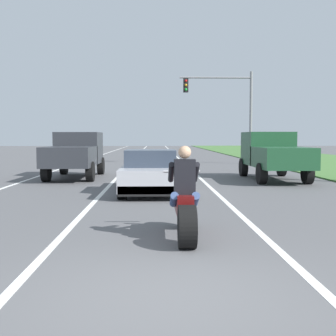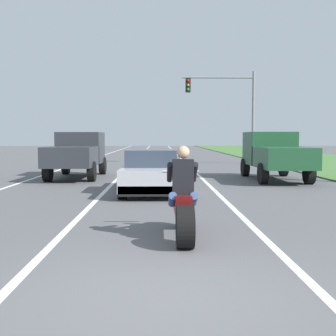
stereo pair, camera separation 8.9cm
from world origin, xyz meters
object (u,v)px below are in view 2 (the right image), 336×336
motorcycle_with_rider (183,205)px  pickup_truck_right_shoulder_dark_green (275,153)px  pickup_truck_left_lane_dark_grey (77,152)px  traffic_light_mast_near (231,102)px  sports_car_silver (151,173)px

motorcycle_with_rider → pickup_truck_right_shoulder_dark_green: 11.14m
pickup_truck_left_lane_dark_grey → traffic_light_mast_near: 12.83m
pickup_truck_left_lane_dark_grey → pickup_truck_right_shoulder_dark_green: 8.39m
motorcycle_with_rider → traffic_light_mast_near: 21.52m
motorcycle_with_rider → traffic_light_mast_near: (4.28, 20.81, 3.41)m
motorcycle_with_rider → pickup_truck_left_lane_dark_grey: (-3.96, 11.41, 0.51)m
motorcycle_with_rider → pickup_truck_right_shoulder_dark_green: pickup_truck_right_shoulder_dark_green is taller
motorcycle_with_rider → pickup_truck_left_lane_dark_grey: size_ratio=0.46×
pickup_truck_left_lane_dark_grey → sports_car_silver: bearing=-56.6°
sports_car_silver → traffic_light_mast_near: traffic_light_mast_near is taller
motorcycle_with_rider → traffic_light_mast_near: size_ratio=0.37×
sports_car_silver → pickup_truck_right_shoulder_dark_green: size_ratio=0.90×
motorcycle_with_rider → pickup_truck_left_lane_dark_grey: bearing=109.1°
motorcycle_with_rider → traffic_light_mast_near: traffic_light_mast_near is taller
sports_car_silver → pickup_truck_left_lane_dark_grey: (-3.30, 5.01, 0.48)m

